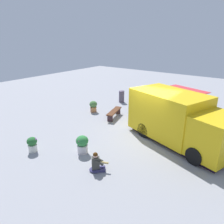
# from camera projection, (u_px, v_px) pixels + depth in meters

# --- Properties ---
(ground_plane) EXTENTS (40.00, 40.00, 0.00)m
(ground_plane) POSITION_uv_depth(u_px,v_px,m) (145.00, 136.00, 11.23)
(ground_plane) COLOR #93949B
(food_truck) EXTENTS (4.11, 5.69, 2.42)m
(food_truck) POSITION_uv_depth(u_px,v_px,m) (178.00, 120.00, 10.29)
(food_truck) COLOR yellow
(food_truck) RESTS_ON ground_plane
(person_customer) EXTENTS (0.71, 0.76, 0.82)m
(person_customer) POSITION_uv_depth(u_px,v_px,m) (97.00, 164.00, 8.26)
(person_customer) COLOR navy
(person_customer) RESTS_ON ground_plane
(planter_flowering_near) EXTENTS (0.56, 0.56, 0.84)m
(planter_flowering_near) POSITION_uv_depth(u_px,v_px,m) (82.00, 144.00, 9.49)
(planter_flowering_near) COLOR silver
(planter_flowering_near) RESTS_ON ground_plane
(planter_flowering_far) EXTENTS (0.53, 0.53, 0.79)m
(planter_flowering_far) POSITION_uv_depth(u_px,v_px,m) (93.00, 106.00, 14.69)
(planter_flowering_far) COLOR #B07448
(planter_flowering_far) RESTS_ON ground_plane
(planter_flowering_side) EXTENTS (0.46, 0.46, 0.71)m
(planter_flowering_side) POSITION_uv_depth(u_px,v_px,m) (32.00, 144.00, 9.62)
(planter_flowering_side) COLOR silver
(planter_flowering_side) RESTS_ON ground_plane
(plaza_bench) EXTENTS (1.86, 0.89, 0.48)m
(plaza_bench) POSITION_uv_depth(u_px,v_px,m) (114.00, 112.00, 13.68)
(plaza_bench) COLOR #542F1B
(plaza_bench) RESTS_ON ground_plane
(trash_bin) EXTENTS (0.43, 0.43, 0.96)m
(trash_bin) POSITION_uv_depth(u_px,v_px,m) (122.00, 96.00, 16.85)
(trash_bin) COLOR #52495D
(trash_bin) RESTS_ON ground_plane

